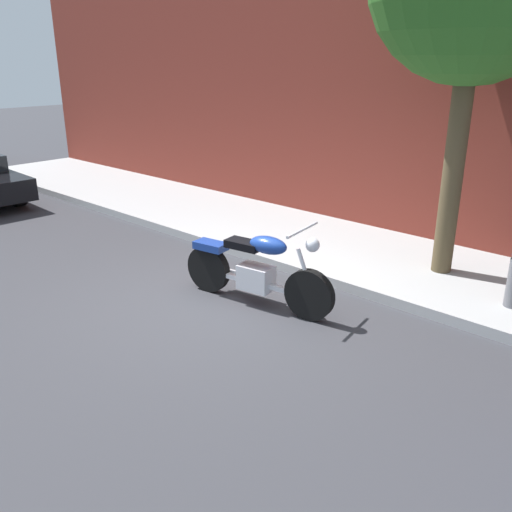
% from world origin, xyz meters
% --- Properties ---
extents(ground_plane, '(60.00, 60.00, 0.00)m').
position_xyz_m(ground_plane, '(0.00, 0.00, 0.00)').
color(ground_plane, '#38383D').
extents(sidewalk, '(21.11, 2.53, 0.14)m').
position_xyz_m(sidewalk, '(0.00, 2.69, 0.07)').
color(sidewalk, '#A9A9A9').
rests_on(sidewalk, ground).
extents(building_facade, '(21.11, 0.50, 7.17)m').
position_xyz_m(building_facade, '(0.00, 4.21, 3.59)').
color(building_facade, maroon).
rests_on(building_facade, ground).
extents(motorcycle, '(2.18, 0.70, 1.14)m').
position_xyz_m(motorcycle, '(0.42, 0.33, 0.47)').
color(motorcycle, black).
rests_on(motorcycle, ground).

